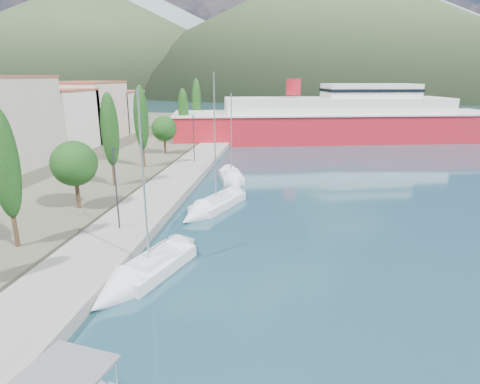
# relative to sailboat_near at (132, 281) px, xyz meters

# --- Properties ---
(ground) EXTENTS (1400.00, 1400.00, 0.00)m
(ground) POSITION_rel_sailboat_near_xyz_m (5.35, 114.55, -0.33)
(ground) COLOR #1E4350
(quay) EXTENTS (5.00, 88.00, 0.80)m
(quay) POSITION_rel_sailboat_near_xyz_m (-3.65, 20.55, 0.07)
(quay) COLOR gray
(quay) RESTS_ON ground
(hills_far) EXTENTS (1480.00, 900.00, 180.00)m
(hills_far) POSITION_rel_sailboat_near_xyz_m (143.94, 613.28, 77.06)
(hills_far) COLOR slate
(hills_far) RESTS_ON ground
(hills_near) EXTENTS (1010.00, 520.00, 115.00)m
(hills_near) POSITION_rel_sailboat_near_xyz_m (103.39, 367.05, 48.85)
(hills_near) COLOR #37482A
(hills_near) RESTS_ON ground
(town_buildings) EXTENTS (9.20, 69.20, 11.30)m
(town_buildings) POSITION_rel_sailboat_near_xyz_m (-26.65, 31.45, 5.24)
(town_buildings) COLOR beige
(town_buildings) RESTS_ON land_strip
(tree_row) EXTENTS (3.89, 63.81, 10.81)m
(tree_row) POSITION_rel_sailboat_near_xyz_m (-9.30, 25.15, 5.45)
(tree_row) COLOR #47301E
(tree_row) RESTS_ON land_strip
(lamp_posts) EXTENTS (0.15, 47.82, 6.06)m
(lamp_posts) POSITION_rel_sailboat_near_xyz_m (-3.65, 7.93, 3.76)
(lamp_posts) COLOR #2D2D33
(lamp_posts) RESTS_ON quay
(sailboat_near) EXTENTS (5.02, 8.91, 12.28)m
(sailboat_near) POSITION_rel_sailboat_near_xyz_m (0.00, 0.00, 0.00)
(sailboat_near) COLOR silver
(sailboat_near) RESTS_ON ground
(sailboat_mid) EXTENTS (5.53, 9.43, 13.20)m
(sailboat_mid) POSITION_rel_sailboat_near_xyz_m (1.68, 13.31, -0.01)
(sailboat_mid) COLOR silver
(sailboat_mid) RESTS_ON ground
(sailboat_far) EXTENTS (4.37, 7.86, 11.01)m
(sailboat_far) POSITION_rel_sailboat_near_xyz_m (2.79, 23.84, -0.02)
(sailboat_far) COLOR silver
(sailboat_far) RESTS_ON ground
(ferry) EXTENTS (61.98, 24.44, 12.04)m
(ferry) POSITION_rel_sailboat_near_xyz_m (17.99, 58.13, 3.34)
(ferry) COLOR #AE1722
(ferry) RESTS_ON ground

